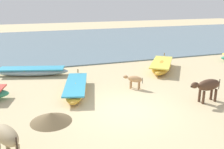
{
  "coord_description": "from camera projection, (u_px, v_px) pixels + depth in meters",
  "views": [
    {
      "loc": [
        -3.51,
        -8.53,
        4.29
      ],
      "look_at": [
        0.4,
        2.99,
        0.6
      ],
      "focal_mm": 39.82,
      "sensor_mm": 36.0,
      "label": 1
    }
  ],
  "objects": [
    {
      "name": "ground",
      "position": [
        126.0,
        110.0,
        10.06
      ],
      "size": [
        80.0,
        80.0,
        0.0
      ],
      "primitive_type": "plane",
      "color": "#CCB789"
    },
    {
      "name": "fishing_boat_0",
      "position": [
        161.0,
        66.0,
        15.59
      ],
      "size": [
        3.12,
        3.75,
        0.76
      ],
      "rotation": [
        0.0,
        0.0,
        0.95
      ],
      "color": "gold",
      "rests_on": "ground"
    },
    {
      "name": "debris_pile_0",
      "position": [
        51.0,
        117.0,
        9.04
      ],
      "size": [
        1.85,
        1.85,
        0.35
      ],
      "primitive_type": "cone",
      "rotation": [
        0.0,
        0.0,
        3.4
      ],
      "color": "brown",
      "rests_on": "ground"
    },
    {
      "name": "fishing_boat_3",
      "position": [
        76.0,
        87.0,
        11.85
      ],
      "size": [
        1.91,
        3.96,
        0.67
      ],
      "rotation": [
        0.0,
        0.0,
        1.31
      ],
      "color": "gold",
      "rests_on": "ground"
    },
    {
      "name": "sea_water",
      "position": [
        64.0,
        42.0,
        25.79
      ],
      "size": [
        60.0,
        20.0,
        0.08
      ],
      "primitive_type": "cube",
      "color": "slate",
      "rests_on": "ground"
    },
    {
      "name": "calf_near_tan",
      "position": [
        134.0,
        79.0,
        12.32
      ],
      "size": [
        0.88,
        0.81,
        0.67
      ],
      "rotation": [
        0.0,
        0.0,
        2.42
      ],
      "color": "tan",
      "rests_on": "ground"
    },
    {
      "name": "cow_adult_dun",
      "position": [
        5.0,
        136.0,
        6.74
      ],
      "size": [
        1.01,
        1.51,
        1.04
      ],
      "rotation": [
        0.0,
        0.0,
        2.05
      ],
      "color": "tan",
      "rests_on": "ground"
    },
    {
      "name": "cow_second_adult_dark",
      "position": [
        208.0,
        86.0,
        10.64
      ],
      "size": [
        1.58,
        0.52,
        1.02
      ],
      "rotation": [
        0.0,
        0.0,
        3.2
      ],
      "color": "#4C3323",
      "rests_on": "ground"
    },
    {
      "name": "fishing_boat_4",
      "position": [
        32.0,
        71.0,
        14.55
      ],
      "size": [
        4.33,
        2.03,
        0.66
      ],
      "rotation": [
        0.0,
        0.0,
        2.87
      ],
      "color": "#8CA5B7",
      "rests_on": "ground"
    }
  ]
}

